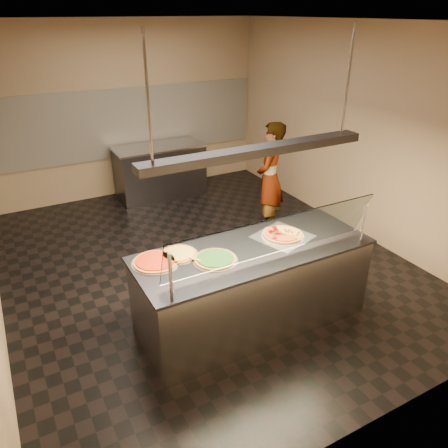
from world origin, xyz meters
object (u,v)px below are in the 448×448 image
worker (270,178)px  serving_counter (253,287)px  perforated_tray (282,236)px  pizza_spinach (215,259)px  pizza_spatula (200,258)px  sneeze_guard (275,237)px  half_pizza_pepperoni (274,236)px  pizza_cheese (178,254)px  pizza_tomato (155,262)px  half_pizza_sausage (291,232)px  prep_table (160,171)px  heat_lamp_housing (257,151)px

worker → serving_counter: bearing=9.8°
perforated_tray → worker: size_ratio=0.39×
pizza_spinach → pizza_spatula: size_ratio=1.67×
sneeze_guard → half_pizza_pepperoni: sneeze_guard is taller
pizza_cheese → pizza_tomato: 0.26m
sneeze_guard → half_pizza_sausage: (0.52, 0.42, -0.27)m
half_pizza_sausage → prep_table: (-0.04, 3.88, -0.49)m
perforated_tray → prep_table: perforated_tray is taller
half_pizza_sausage → worker: (0.90, 1.74, -0.11)m
serving_counter → pizza_spinach: size_ratio=5.59×
serving_counter → perforated_tray: (0.41, 0.08, 0.47)m
sneeze_guard → pizza_cheese: 0.98m
perforated_tray → half_pizza_pepperoni: half_pizza_pepperoni is taller
pizza_spinach → heat_lamp_housing: 1.10m
serving_counter → prep_table: same height
half_pizza_pepperoni → worker: size_ratio=0.28×
prep_table → pizza_tomato: bearing=-111.2°
perforated_tray → heat_lamp_housing: (-0.41, -0.08, 1.01)m
pizza_cheese → pizza_spatula: 0.25m
perforated_tray → heat_lamp_housing: bearing=-168.9°
perforated_tray → half_pizza_pepperoni: 0.11m
pizza_spatula → prep_table: size_ratio=0.17×
half_pizza_sausage → prep_table: half_pizza_sausage is taller
serving_counter → half_pizza_pepperoni: size_ratio=5.18×
worker → half_pizza_sausage: bearing=20.3°
half_pizza_pepperoni → pizza_spinach: 0.76m
half_pizza_pepperoni → pizza_cheese: 1.04m
sneeze_guard → pizza_cheese: bearing=140.6°
half_pizza_pepperoni → half_pizza_sausage: bearing=-1.5°
sneeze_guard → pizza_spatula: bearing=146.4°
pizza_spinach → prep_table: bearing=76.8°
pizza_cheese → worker: 2.65m
serving_counter → pizza_spatula: size_ratio=9.31×
pizza_cheese → serving_counter: bearing=-19.0°
pizza_spinach → pizza_cheese: (-0.27, 0.26, -0.00)m
prep_table → pizza_spinach: bearing=-103.2°
half_pizza_sausage → prep_table: 3.91m
pizza_cheese → half_pizza_sausage: bearing=-7.9°
sneeze_guard → half_pizza_pepperoni: size_ratio=4.67×
prep_table → worker: size_ratio=0.94×
half_pizza_pepperoni → perforated_tray: bearing=-1.0°
half_pizza_sausage → pizza_tomato: (-1.49, 0.14, -0.01)m
half_pizza_pepperoni → pizza_spinach: (-0.76, -0.10, -0.02)m
pizza_tomato → pizza_spatula: size_ratio=1.73×
pizza_cheese → sneeze_guard: bearing=-39.4°
pizza_spatula → prep_table: 4.09m
sneeze_guard → prep_table: size_ratio=1.39×
prep_table → pizza_cheese: bearing=-107.9°
pizza_cheese → prep_table: size_ratio=0.25×
half_pizza_sausage → heat_lamp_housing: (-0.52, -0.08, 0.99)m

